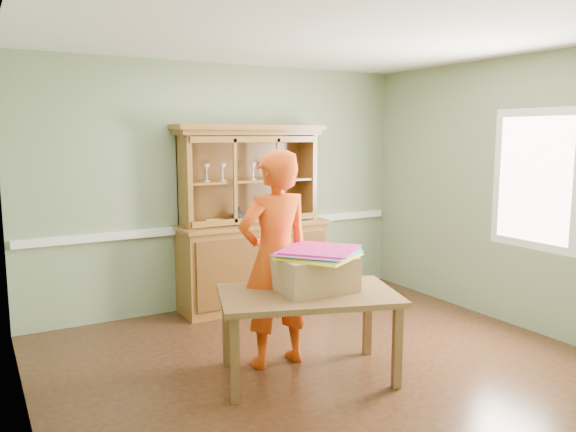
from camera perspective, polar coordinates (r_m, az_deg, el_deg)
floor at (r=4.94m, az=3.36°, el=-14.70°), size 4.50×4.50×0.00m
ceiling at (r=4.62m, az=3.66°, el=17.88°), size 4.50×4.50×0.00m
wall_back at (r=6.35m, az=-6.42°, el=2.99°), size 4.50×0.00×4.50m
wall_left at (r=3.86m, az=-25.72°, el=-1.16°), size 0.00×4.00×4.00m
wall_right at (r=6.11m, az=21.49°, el=2.27°), size 0.00×4.00×4.00m
wall_front at (r=3.13m, az=23.94°, el=-3.08°), size 4.50×0.00×4.50m
chair_rail at (r=6.38m, az=-6.26°, el=-1.05°), size 4.41×0.05×0.08m
framed_map at (r=4.14m, az=-25.90°, el=2.20°), size 0.03×0.60×0.46m
window_panel at (r=5.90m, az=23.70°, el=3.41°), size 0.03×0.96×1.36m
china_hutch at (r=6.32m, az=-3.66°, el=-2.79°), size 1.73×0.57×2.03m
dining_table at (r=4.49m, az=2.04°, el=-8.77°), size 1.58×1.23×0.69m
cardboard_box at (r=4.51m, az=2.65°, el=-5.80°), size 0.62×0.51×0.28m
kite_stack at (r=4.46m, az=3.09°, el=-3.73°), size 0.75×0.75×0.06m
person at (r=4.66m, az=-1.32°, el=-4.40°), size 0.67×0.44×1.81m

